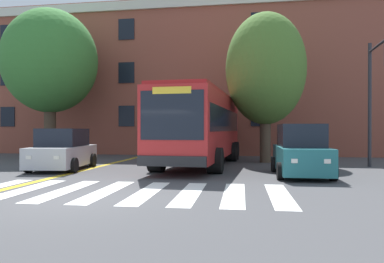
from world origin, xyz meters
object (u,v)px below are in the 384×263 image
car_teal_far_lane (301,152)px  traffic_light_near_corner (377,80)px  street_tree_curbside_large (265,69)px  car_silver_near_lane (63,151)px  street_tree_curbside_small (50,61)px  city_bus (201,126)px

car_teal_far_lane → traffic_light_near_corner: bearing=38.7°
car_teal_far_lane → street_tree_curbside_large: size_ratio=0.52×
car_silver_near_lane → car_teal_far_lane: 9.78m
street_tree_curbside_large → street_tree_curbside_small: (-12.65, 1.03, 0.95)m
city_bus → street_tree_curbside_small: street_tree_curbside_small is taller
car_teal_far_lane → city_bus: bearing=139.5°
city_bus → car_silver_near_lane: 6.38m
car_teal_far_lane → street_tree_curbside_small: street_tree_curbside_small is taller
car_teal_far_lane → traffic_light_near_corner: (3.50, 2.80, 2.93)m
street_tree_curbside_small → car_teal_far_lane: bearing=-25.4°
city_bus → street_tree_curbside_large: 4.68m
car_teal_far_lane → street_tree_curbside_small: size_ratio=0.45×
car_teal_far_lane → street_tree_curbside_small: (-13.76, 6.54, 4.91)m
car_teal_far_lane → street_tree_curbside_large: street_tree_curbside_large is taller
traffic_light_near_corner → car_silver_near_lane: bearing=-170.8°
traffic_light_near_corner → city_bus: bearing=174.2°
city_bus → traffic_light_near_corner: 7.96m
city_bus → car_silver_near_lane: (-5.57, -2.93, -1.07)m
car_teal_far_lane → street_tree_curbside_large: bearing=101.4°
city_bus → traffic_light_near_corner: bearing=-5.8°
city_bus → street_tree_curbside_large: bearing=32.1°
city_bus → traffic_light_near_corner: size_ratio=1.92×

